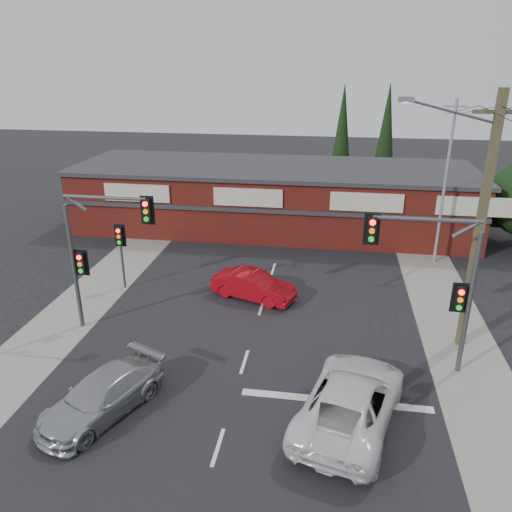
# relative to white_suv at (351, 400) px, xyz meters

# --- Properties ---
(ground) EXTENTS (120.00, 120.00, 0.00)m
(ground) POSITION_rel_white_suv_xyz_m (-3.94, 2.43, -0.80)
(ground) COLOR black
(ground) RESTS_ON ground
(road_strip) EXTENTS (14.00, 70.00, 0.01)m
(road_strip) POSITION_rel_white_suv_xyz_m (-3.94, 7.43, -0.80)
(road_strip) COLOR black
(road_strip) RESTS_ON ground
(verge_left) EXTENTS (3.00, 70.00, 0.02)m
(verge_left) POSITION_rel_white_suv_xyz_m (-12.44, 7.43, -0.79)
(verge_left) COLOR gray
(verge_left) RESTS_ON ground
(verge_right) EXTENTS (3.00, 70.00, 0.02)m
(verge_right) POSITION_rel_white_suv_xyz_m (4.56, 7.43, -0.79)
(verge_right) COLOR gray
(verge_right) RESTS_ON ground
(stop_line) EXTENTS (6.50, 0.35, 0.01)m
(stop_line) POSITION_rel_white_suv_xyz_m (-0.44, 0.93, -0.79)
(stop_line) COLOR silver
(stop_line) RESTS_ON ground
(white_suv) EXTENTS (4.13, 6.29, 1.61)m
(white_suv) POSITION_rel_white_suv_xyz_m (0.00, 0.00, 0.00)
(white_suv) COLOR silver
(white_suv) RESTS_ON ground
(silver_suv) EXTENTS (3.54, 4.97, 1.34)m
(silver_suv) POSITION_rel_white_suv_xyz_m (-8.03, -0.84, -0.14)
(silver_suv) COLOR #A5A8AA
(silver_suv) RESTS_ON ground
(red_sedan) EXTENTS (4.34, 2.68, 1.35)m
(red_sedan) POSITION_rel_white_suv_xyz_m (-4.46, 8.26, -0.13)
(red_sedan) COLOR #A10912
(red_sedan) RESTS_ON ground
(lane_dashes) EXTENTS (0.12, 61.17, 0.01)m
(lane_dashes) POSITION_rel_white_suv_xyz_m (-3.94, 14.22, -0.79)
(lane_dashes) COLOR silver
(lane_dashes) RESTS_ON ground
(shop_building) EXTENTS (27.30, 8.40, 4.22)m
(shop_building) POSITION_rel_white_suv_xyz_m (-4.93, 19.42, 1.33)
(shop_building) COLOR #44110D
(shop_building) RESTS_ON ground
(conifer_near) EXTENTS (1.80, 1.80, 9.25)m
(conifer_near) POSITION_rel_white_suv_xyz_m (-0.44, 26.43, 4.67)
(conifer_near) COLOR #2D2116
(conifer_near) RESTS_ON ground
(conifer_far) EXTENTS (1.80, 1.80, 9.25)m
(conifer_far) POSITION_rel_white_suv_xyz_m (3.06, 28.43, 4.67)
(conifer_far) COLOR #2D2116
(conifer_far) RESTS_ON ground
(traffic_mast_left) EXTENTS (3.77, 0.27, 5.97)m
(traffic_mast_left) POSITION_rel_white_suv_xyz_m (-10.36, 4.43, 3.13)
(traffic_mast_left) COLOR #47494C
(traffic_mast_left) RESTS_ON ground
(traffic_mast_right) EXTENTS (3.96, 0.27, 5.97)m
(traffic_mast_right) POSITION_rel_white_suv_xyz_m (2.93, 3.43, 3.14)
(traffic_mast_right) COLOR #47494C
(traffic_mast_right) RESTS_ON ground
(pedestal_signal) EXTENTS (0.55, 0.27, 3.38)m
(pedestal_signal) POSITION_rel_white_suv_xyz_m (-11.14, 8.44, 1.60)
(pedestal_signal) COLOR #47494C
(pedestal_signal) RESTS_ON ground
(utility_pole) EXTENTS (4.38, 0.59, 10.00)m
(utility_pole) POSITION_rel_white_suv_xyz_m (4.43, 5.42, 4.59)
(utility_pole) COLOR brown
(utility_pole) RESTS_ON ground
(steel_pole) EXTENTS (1.20, 0.16, 9.00)m
(steel_pole) POSITION_rel_white_suv_xyz_m (5.06, 14.43, 3.90)
(steel_pole) COLOR gray
(steel_pole) RESTS_ON ground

